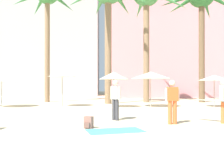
# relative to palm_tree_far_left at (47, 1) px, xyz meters

# --- Properties ---
(ground) EXTENTS (120.00, 120.00, 0.00)m
(ground) POSITION_rel_palm_tree_far_left_xyz_m (5.88, -18.12, -9.22)
(ground) COLOR beige
(hotel_pink) EXTENTS (17.34, 9.79, 15.55)m
(hotel_pink) POSITION_rel_palm_tree_far_left_xyz_m (14.65, 11.53, -1.44)
(hotel_pink) COLOR pink
(hotel_pink) RESTS_ON ground
(palm_tree_far_left) EXTENTS (6.62, 5.70, 11.07)m
(palm_tree_far_left) POSITION_rel_palm_tree_far_left_xyz_m (0.00, 0.00, 0.00)
(palm_tree_far_left) COLOR #896B4C
(palm_tree_far_left) RESTS_ON ground
(palm_tree_left) EXTENTS (7.53, 7.76, 11.16)m
(palm_tree_left) POSITION_rel_palm_tree_far_left_xyz_m (8.95, -0.56, -0.03)
(palm_tree_left) COLOR #896B4C
(palm_tree_left) RESTS_ON ground
(palm_tree_center) EXTENTS (7.30, 6.85, 10.93)m
(palm_tree_center) POSITION_rel_palm_tree_far_left_xyz_m (13.93, -0.70, -0.22)
(palm_tree_center) COLOR brown
(palm_tree_center) RESTS_ON ground
(cafe_umbrella_0) EXTENTS (2.03, 2.03, 2.49)m
(cafe_umbrella_0) POSITION_rel_palm_tree_far_left_xyz_m (2.18, -5.02, -6.91)
(cafe_umbrella_0) COLOR gray
(cafe_umbrella_0) RESTS_ON ground
(cafe_umbrella_1) EXTENTS (2.57, 2.57, 2.26)m
(cafe_umbrella_1) POSITION_rel_palm_tree_far_left_xyz_m (-1.93, -5.44, -7.19)
(cafe_umbrella_1) COLOR gray
(cafe_umbrella_1) RESTS_ON ground
(cafe_umbrella_3) EXTENTS (2.71, 2.71, 2.46)m
(cafe_umbrella_3) POSITION_rel_palm_tree_far_left_xyz_m (8.42, -5.65, -7.00)
(cafe_umbrella_3) COLOR gray
(cafe_umbrella_3) RESTS_ON ground
(cafe_umbrella_4) EXTENTS (2.03, 2.03, 2.43)m
(cafe_umbrella_4) POSITION_rel_palm_tree_far_left_xyz_m (5.83, -5.96, -7.04)
(cafe_umbrella_4) COLOR gray
(cafe_umbrella_4) RESTS_ON ground
(cafe_umbrella_5) EXTENTS (2.19, 2.19, 2.21)m
(cafe_umbrella_5) POSITION_rel_palm_tree_far_left_xyz_m (12.72, -6.06, -7.19)
(cafe_umbrella_5) COLOR gray
(cafe_umbrella_5) RESTS_ON ground
(beach_towel) EXTENTS (2.06, 1.49, 0.01)m
(beach_towel) POSITION_rel_palm_tree_far_left_xyz_m (5.56, -14.87, -9.21)
(beach_towel) COLOR #4CC6D6
(beach_towel) RESTS_ON ground
(backpack) EXTENTS (0.35, 0.33, 0.42)m
(backpack) POSITION_rel_palm_tree_far_left_xyz_m (4.64, -14.34, -9.02)
(backpack) COLOR #8A5F52
(backpack) RESTS_ON ground
(person_far_left) EXTENTS (0.61, 0.29, 1.71)m
(person_far_left) POSITION_rel_palm_tree_far_left_xyz_m (7.84, -13.47, -8.28)
(person_far_left) COLOR orange
(person_far_left) RESTS_ON ground
(person_near_left) EXTENTS (0.45, 0.53, 1.74)m
(person_near_left) POSITION_rel_palm_tree_far_left_xyz_m (5.68, -12.27, -8.26)
(person_near_left) COLOR #3D3D42
(person_near_left) RESTS_ON ground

